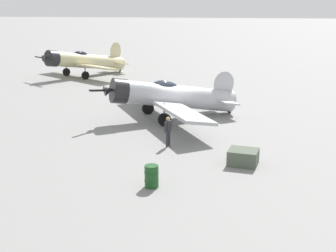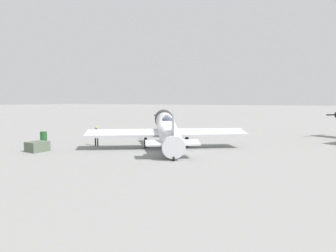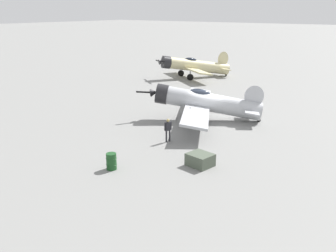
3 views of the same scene
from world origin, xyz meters
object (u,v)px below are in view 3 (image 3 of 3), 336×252
object	(u,v)px
airplane_mid_apron	(194,66)
equipment_crate	(200,160)
ground_crew_mechanic	(168,128)
airplane_foreground	(204,102)
fuel_drum	(111,161)

from	to	relation	value
airplane_mid_apron	equipment_crate	bearing A→B (deg)	68.16
ground_crew_mechanic	airplane_foreground	bearing A→B (deg)	111.91
airplane_mid_apron	fuel_drum	world-z (taller)	airplane_mid_apron
ground_crew_mechanic	fuel_drum	xyz separation A→B (m)	(0.26, -5.56, -0.50)
ground_crew_mechanic	fuel_drum	distance (m)	5.59
airplane_foreground	equipment_crate	world-z (taller)	airplane_foreground
airplane_mid_apron	equipment_crate	xyz separation A→B (m)	(16.20, -24.01, -1.20)
fuel_drum	equipment_crate	bearing A→B (deg)	42.69
airplane_mid_apron	fuel_drum	distance (m)	30.14
fuel_drum	airplane_foreground	bearing A→B (deg)	95.71
airplane_foreground	airplane_mid_apron	distance (m)	19.59
airplane_foreground	ground_crew_mechanic	xyz separation A→B (m)	(0.89, -5.89, -0.51)
airplane_foreground	equipment_crate	xyz separation A→B (m)	(4.80, -8.08, -1.12)
ground_crew_mechanic	equipment_crate	world-z (taller)	ground_crew_mechanic
equipment_crate	fuel_drum	world-z (taller)	fuel_drum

